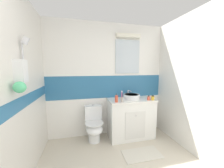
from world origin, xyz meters
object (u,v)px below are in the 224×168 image
sink_basin (131,96)px  soap_dispenser (116,99)px  toilet (94,125)px  perfume_flask_small (149,98)px  hair_gel_jar (153,98)px  toothbrush_cup (122,99)px

sink_basin → soap_dispenser: size_ratio=2.32×
toilet → perfume_flask_small: (1.13, -0.19, 0.55)m
toilet → hair_gel_jar: (1.22, -0.20, 0.55)m
soap_dispenser → hair_gel_jar: size_ratio=1.77×
toilet → soap_dispenser: bearing=-22.7°
soap_dispenser → toothbrush_cup: bearing=-6.8°
toilet → perfume_flask_small: size_ratio=7.27×
toothbrush_cup → hair_gel_jar: (0.68, -0.00, -0.02)m
toilet → toothbrush_cup: 0.81m
sink_basin → toothbrush_cup: 0.36m
sink_basin → hair_gel_jar: sink_basin is taller
sink_basin → toilet: bearing=-178.4°
hair_gel_jar → toothbrush_cup: bearing=179.9°
toothbrush_cup → perfume_flask_small: toothbrush_cup is taller
sink_basin → toothbrush_cup: size_ratio=1.80×
soap_dispenser → hair_gel_jar: 0.79m
toilet → toothbrush_cup: size_ratio=3.23×
soap_dispenser → perfume_flask_small: (0.70, -0.01, -0.02)m
perfume_flask_small → toilet: bearing=170.5°
sink_basin → soap_dispenser: 0.45m
hair_gel_jar → perfume_flask_small: bearing=176.6°
toilet → hair_gel_jar: size_ratio=7.39×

